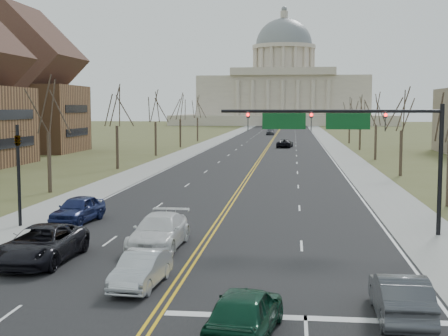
% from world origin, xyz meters
% --- Properties ---
extents(ground, '(600.00, 600.00, 0.00)m').
position_xyz_m(ground, '(0.00, 0.00, 0.00)').
color(ground, '#4E5128').
rests_on(ground, ground).
extents(road, '(20.00, 380.00, 0.01)m').
position_xyz_m(road, '(0.00, 110.00, 0.01)').
color(road, black).
rests_on(road, ground).
extents(cross_road, '(120.00, 14.00, 0.01)m').
position_xyz_m(cross_road, '(0.00, 6.00, 0.01)').
color(cross_road, black).
rests_on(cross_road, ground).
extents(sidewalk_left, '(4.00, 380.00, 0.03)m').
position_xyz_m(sidewalk_left, '(-12.00, 110.00, 0.01)').
color(sidewalk_left, gray).
rests_on(sidewalk_left, ground).
extents(sidewalk_right, '(4.00, 380.00, 0.03)m').
position_xyz_m(sidewalk_right, '(12.00, 110.00, 0.01)').
color(sidewalk_right, gray).
rests_on(sidewalk_right, ground).
extents(center_line, '(0.42, 380.00, 0.01)m').
position_xyz_m(center_line, '(0.00, 110.00, 0.01)').
color(center_line, gold).
rests_on(center_line, road).
extents(edge_line_left, '(0.15, 380.00, 0.01)m').
position_xyz_m(edge_line_left, '(-9.80, 110.00, 0.01)').
color(edge_line_left, silver).
rests_on(edge_line_left, road).
extents(edge_line_right, '(0.15, 380.00, 0.01)m').
position_xyz_m(edge_line_right, '(9.80, 110.00, 0.01)').
color(edge_line_right, silver).
rests_on(edge_line_right, road).
extents(stop_bar, '(9.50, 0.50, 0.01)m').
position_xyz_m(stop_bar, '(5.00, -1.00, 0.01)').
color(stop_bar, silver).
rests_on(stop_bar, road).
extents(capitol, '(90.00, 60.00, 50.00)m').
position_xyz_m(capitol, '(0.00, 249.91, 14.20)').
color(capitol, beige).
rests_on(capitol, ground).
extents(signal_mast, '(12.12, 0.44, 7.20)m').
position_xyz_m(signal_mast, '(7.45, 13.50, 5.76)').
color(signal_mast, black).
rests_on(signal_mast, ground).
extents(signal_left, '(0.32, 0.36, 6.00)m').
position_xyz_m(signal_left, '(-11.50, 13.50, 3.71)').
color(signal_left, black).
rests_on(signal_left, ground).
extents(tree_l_0, '(3.96, 3.96, 9.00)m').
position_xyz_m(tree_l_0, '(-15.50, 28.00, 6.94)').
color(tree_l_0, '#35271F').
rests_on(tree_l_0, ground).
extents(tree_r_1, '(3.74, 3.74, 8.50)m').
position_xyz_m(tree_r_1, '(15.50, 44.00, 6.55)').
color(tree_r_1, '#35271F').
rests_on(tree_r_1, ground).
extents(tree_l_1, '(3.96, 3.96, 9.00)m').
position_xyz_m(tree_l_1, '(-15.50, 48.00, 6.94)').
color(tree_l_1, '#35271F').
rests_on(tree_l_1, ground).
extents(tree_r_2, '(3.74, 3.74, 8.50)m').
position_xyz_m(tree_r_2, '(15.50, 64.00, 6.55)').
color(tree_r_2, '#35271F').
rests_on(tree_r_2, ground).
extents(tree_l_2, '(3.96, 3.96, 9.00)m').
position_xyz_m(tree_l_2, '(-15.50, 68.00, 6.94)').
color(tree_l_2, '#35271F').
rests_on(tree_l_2, ground).
extents(tree_r_3, '(3.74, 3.74, 8.50)m').
position_xyz_m(tree_r_3, '(15.50, 84.00, 6.55)').
color(tree_r_3, '#35271F').
rests_on(tree_r_3, ground).
extents(tree_l_3, '(3.96, 3.96, 9.00)m').
position_xyz_m(tree_l_3, '(-15.50, 88.00, 6.94)').
color(tree_l_3, '#35271F').
rests_on(tree_l_3, ground).
extents(tree_r_4, '(3.74, 3.74, 8.50)m').
position_xyz_m(tree_r_4, '(15.50, 104.00, 6.55)').
color(tree_r_4, '#35271F').
rests_on(tree_r_4, ground).
extents(tree_l_4, '(3.96, 3.96, 9.00)m').
position_xyz_m(tree_l_4, '(-15.50, 108.00, 6.94)').
color(tree_l_4, '#35271F').
rests_on(tree_l_4, ground).
extents(bldg_left_far, '(17.10, 14.28, 23.25)m').
position_xyz_m(bldg_left_far, '(-38.00, 74.00, 9.54)').
color(bldg_left_far, brown).
rests_on(bldg_left_far, ground).
extents(car_nb_inner_lead, '(2.47, 4.87, 1.59)m').
position_xyz_m(car_nb_inner_lead, '(3.12, -2.92, 0.81)').
color(car_nb_inner_lead, '#0D3A26').
rests_on(car_nb_inner_lead, road).
extents(car_nb_outer_lead, '(1.64, 4.64, 1.53)m').
position_xyz_m(car_nb_outer_lead, '(8.11, -0.72, 0.77)').
color(car_nb_outer_lead, '#424549').
rests_on(car_nb_outer_lead, road).
extents(car_sb_inner_lead, '(1.75, 4.22, 1.36)m').
position_xyz_m(car_sb_inner_lead, '(-1.32, 2.01, 0.69)').
color(car_sb_inner_lead, '#B3B7BB').
rests_on(car_sb_inner_lead, road).
extents(car_sb_outer_lead, '(2.87, 5.96, 1.64)m').
position_xyz_m(car_sb_outer_lead, '(-6.76, 5.33, 0.83)').
color(car_sb_outer_lead, black).
rests_on(car_sb_outer_lead, road).
extents(car_sb_inner_second, '(2.51, 5.79, 1.66)m').
position_xyz_m(car_sb_inner_second, '(-2.07, 8.71, 0.84)').
color(car_sb_inner_second, white).
rests_on(car_sb_inner_second, road).
extents(car_sb_outer_second, '(2.48, 4.98, 1.63)m').
position_xyz_m(car_sb_outer_second, '(-8.48, 14.97, 0.83)').
color(car_sb_outer_second, '#161F4E').
rests_on(car_sb_outer_second, road).
extents(car_far_nb, '(3.04, 5.59, 1.49)m').
position_xyz_m(car_far_nb, '(3.01, 88.85, 0.75)').
color(car_far_nb, black).
rests_on(car_far_nb, road).
extents(car_far_sb, '(2.09, 4.94, 1.67)m').
position_xyz_m(car_far_sb, '(-1.45, 139.93, 0.84)').
color(car_far_sb, '#4B4D53').
rests_on(car_far_sb, road).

